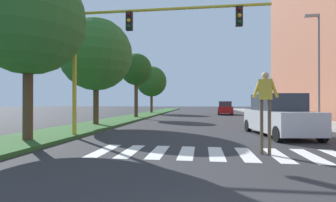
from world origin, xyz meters
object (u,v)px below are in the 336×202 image
object	(u,v)px
tree_near	(28,19)
street_lamp_right	(317,58)
pedestrian_performer	(265,99)
sedan_midblock	(225,108)
tree_far	(136,70)
suv_crossing	(279,116)
tree_mid	(96,55)
traffic_light_gantry	(128,39)
tree_distant	(152,82)

from	to	relation	value
tree_near	street_lamp_right	size ratio (longest dim) A/B	0.90
pedestrian_performer	sedan_midblock	distance (m)	25.48
tree_far	suv_crossing	size ratio (longest dim) A/B	1.30
suv_crossing	tree_far	bearing A→B (deg)	130.46
tree_mid	sedan_midblock	size ratio (longest dim) A/B	1.64
traffic_light_gantry	street_lamp_right	bearing A→B (deg)	35.50
tree_distant	street_lamp_right	world-z (taller)	street_lamp_right
suv_crossing	traffic_light_gantry	bearing A→B (deg)	-164.73
tree_near	street_lamp_right	world-z (taller)	street_lamp_right
tree_far	traffic_light_gantry	bearing A→B (deg)	-76.48
tree_distant	street_lamp_right	distance (m)	22.36
tree_near	suv_crossing	world-z (taller)	tree_near
tree_mid	tree_near	bearing A→B (deg)	-86.95
tree_mid	street_lamp_right	bearing A→B (deg)	10.02
street_lamp_right	pedestrian_performer	xyz separation A→B (m)	(-5.96, -10.53, -2.93)
tree_distant	suv_crossing	size ratio (longest dim) A/B	1.37
traffic_light_gantry	suv_crossing	bearing A→B (deg)	15.27
tree_near	traffic_light_gantry	size ratio (longest dim) A/B	0.79
tree_far	pedestrian_performer	xyz separation A→B (m)	(8.35, -16.26, -3.15)
sedan_midblock	pedestrian_performer	bearing A→B (deg)	-92.42
tree_mid	suv_crossing	size ratio (longest dim) A/B	1.45
tree_far	sedan_midblock	distance (m)	13.76
tree_mid	suv_crossing	distance (m)	11.70
traffic_light_gantry	sedan_midblock	bearing A→B (deg)	74.88
tree_mid	pedestrian_performer	bearing A→B (deg)	-41.80
street_lamp_right	suv_crossing	size ratio (longest dim) A/B	1.56
traffic_light_gantry	sedan_midblock	world-z (taller)	traffic_light_gantry
tree_mid	sedan_midblock	bearing A→B (deg)	60.48
tree_near	sedan_midblock	world-z (taller)	tree_near
sedan_midblock	tree_far	bearing A→B (deg)	-135.75
traffic_light_gantry	street_lamp_right	size ratio (longest dim) A/B	1.14
street_lamp_right	traffic_light_gantry	bearing A→B (deg)	-144.50
suv_crossing	tree_distant	bearing A→B (deg)	115.26
tree_near	suv_crossing	xyz separation A→B (m)	(10.15, 3.65, -3.83)
tree_distant	street_lamp_right	size ratio (longest dim) A/B	0.88
pedestrian_performer	street_lamp_right	bearing A→B (deg)	60.51
tree_mid	tree_distant	bearing A→B (deg)	90.47
tree_far	sedan_midblock	bearing A→B (deg)	44.25
suv_crossing	pedestrian_performer	bearing A→B (deg)	-110.41
tree_distant	traffic_light_gantry	size ratio (longest dim) A/B	0.77
tree_mid	sedan_midblock	world-z (taller)	tree_mid
tree_mid	street_lamp_right	distance (m)	15.04
tree_mid	tree_far	distance (m)	8.36
tree_far	sedan_midblock	size ratio (longest dim) A/B	1.47
tree_near	pedestrian_performer	xyz separation A→B (m)	(8.47, -0.86, -3.09)
tree_distant	tree_near	bearing A→B (deg)	-88.84
suv_crossing	tree_near	bearing A→B (deg)	-160.23
pedestrian_performer	sedan_midblock	bearing A→B (deg)	87.58
suv_crossing	sedan_midblock	size ratio (longest dim) A/B	1.13
tree_far	street_lamp_right	world-z (taller)	street_lamp_right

